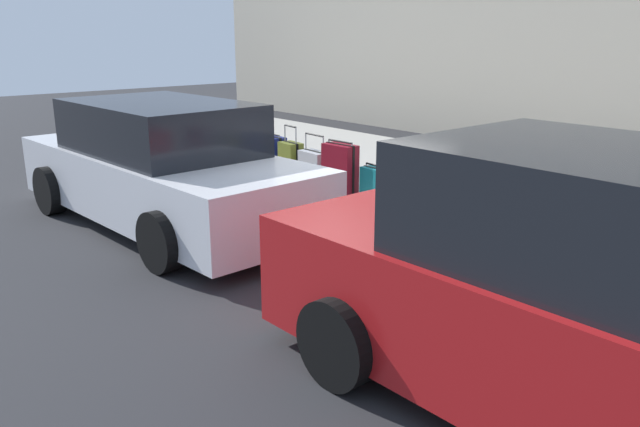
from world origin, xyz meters
TOP-DOWN VIEW (x-y plane):
  - ground_plane at (0.00, 0.00)m, footprint 40.00×40.00m
  - sidewalk_curb at (0.00, -2.50)m, footprint 18.00×5.00m
  - suitcase_maroon_0 at (-3.51, -0.75)m, footprint 0.38×0.29m
  - suitcase_silver_1 at (-3.00, -0.80)m, footprint 0.45×0.21m
  - suitcase_olive_2 at (-2.45, -0.69)m, footprint 0.44×0.28m
  - suitcase_navy_3 at (-1.91, -0.73)m, footprint 0.45×0.29m
  - suitcase_black_4 at (-1.37, -0.76)m, footprint 0.46×0.28m
  - suitcase_red_5 at (-0.79, -0.75)m, footprint 0.51×0.23m
  - suitcase_teal_6 at (-0.23, -0.75)m, footprint 0.40×0.21m
  - suitcase_maroon_7 at (0.32, -0.65)m, footprint 0.50×0.27m
  - suitcase_silver_8 at (0.92, -0.69)m, footprint 0.49×0.28m
  - suitcase_olive_9 at (1.45, -0.68)m, footprint 0.38×0.26m
  - suitcase_navy_10 at (1.94, -0.72)m, footprint 0.41×0.28m
  - suitcase_black_11 at (2.45, -0.71)m, footprint 0.42×0.22m
  - fire_hydrant at (3.15, -0.72)m, footprint 0.39×0.21m
  - bollard_post at (3.79, -0.57)m, footprint 0.12×0.12m
  - parked_car_red_0 at (-4.46, 1.48)m, footprint 4.75×2.01m
  - parked_car_white_1 at (1.25, 1.48)m, footprint 4.77×2.13m

SIDE VIEW (x-z plane):
  - ground_plane at x=0.00m, z-range 0.00..0.00m
  - sidewalk_curb at x=0.00m, z-range 0.00..0.14m
  - suitcase_teal_6 at x=-0.23m, z-range 0.11..0.68m
  - suitcase_red_5 at x=-0.79m, z-range 0.00..0.84m
  - suitcase_silver_8 at x=0.92m, z-range 0.02..0.84m
  - suitcase_silver_1 at x=-3.00m, z-range 0.04..0.83m
  - suitcase_black_11 at x=2.45m, z-range 0.11..0.76m
  - suitcase_olive_2 at x=-2.45m, z-range 0.11..0.79m
  - suitcase_maroon_0 at x=-3.51m, z-range 0.01..0.89m
  - suitcase_olive_9 at x=1.45m, z-range 0.01..0.91m
  - suitcase_navy_10 at x=1.94m, z-range 0.11..0.82m
  - suitcase_navy_3 at x=-1.91m, z-range 0.00..0.98m
  - suitcase_black_4 at x=-1.37m, z-range 0.04..0.99m
  - fire_hydrant at x=3.15m, z-range 0.16..0.88m
  - suitcase_maroon_7 at x=0.32m, z-range 0.11..0.93m
  - bollard_post at x=3.79m, z-range 0.14..1.02m
  - parked_car_white_1 at x=1.25m, z-range -0.04..1.49m
  - parked_car_red_0 at x=-4.46m, z-range -0.06..1.66m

